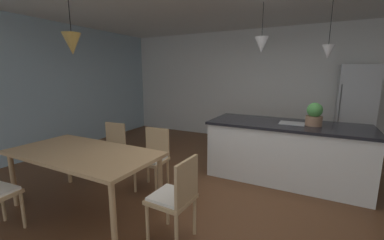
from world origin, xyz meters
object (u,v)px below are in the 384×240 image
chair_kitchen_end (175,196)px  kitchen_island (285,151)px  potted_plant_on_island (314,115)px  chair_far_left (111,149)px  dining_table (83,157)px  chair_far_right (153,157)px  refrigerator (354,112)px

chair_kitchen_end → kitchen_island: (0.76, 2.06, -0.01)m
potted_plant_on_island → chair_far_left: bearing=-156.6°
dining_table → kitchen_island: 2.92m
chair_far_left → potted_plant_on_island: potted_plant_on_island is taller
dining_table → chair_far_right: bearing=63.6°
dining_table → refrigerator: (3.11, 3.84, 0.24)m
potted_plant_on_island → chair_far_right: bearing=-148.6°
chair_far_left → kitchen_island: kitchen_island is taller
chair_far_left → potted_plant_on_island: size_ratio=2.57×
kitchen_island → refrigerator: refrigerator is taller
chair_kitchen_end → potted_plant_on_island: potted_plant_on_island is taller
kitchen_island → potted_plant_on_island: potted_plant_on_island is taller
chair_far_left → chair_far_right: 0.83m
chair_far_right → dining_table: bearing=-116.4°
chair_far_left → potted_plant_on_island: bearing=23.4°
kitchen_island → potted_plant_on_island: size_ratio=6.89×
chair_far_left → potted_plant_on_island: (2.84, 1.23, 0.59)m
chair_far_right → refrigerator: (2.70, 3.01, 0.44)m
dining_table → kitchen_island: size_ratio=0.80×
chair_far_left → chair_far_right: bearing=-0.0°
dining_table → chair_far_right: size_ratio=2.13×
dining_table → chair_far_left: (-0.42, 0.83, -0.19)m
chair_far_left → kitchen_island: bearing=26.3°
dining_table → chair_far_right: chair_far_right is taller
dining_table → refrigerator: size_ratio=1.02×
dining_table → chair_kitchen_end: (1.30, -0.00, -0.19)m
refrigerator → potted_plant_on_island: bearing=-111.1°
dining_table → chair_far_left: size_ratio=2.13×
chair_far_left → dining_table: bearing=-63.2°
chair_kitchen_end → refrigerator: bearing=64.8°
refrigerator → potted_plant_on_island: refrigerator is taller
chair_kitchen_end → kitchen_island: 2.20m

